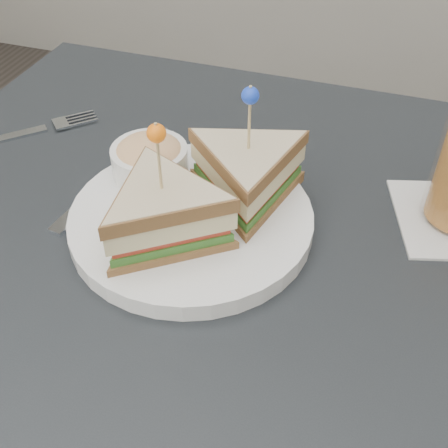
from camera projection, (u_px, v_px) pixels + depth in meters
table at (212, 318)px, 0.58m from camera, size 0.80×0.80×0.75m
plate_meal at (197, 195)px, 0.55m from camera, size 0.28×0.28×0.15m
cutlery_fork at (32, 131)px, 0.71m from camera, size 0.14×0.15×0.01m
cutlery_knife at (110, 180)px, 0.63m from camera, size 0.05×0.22×0.01m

